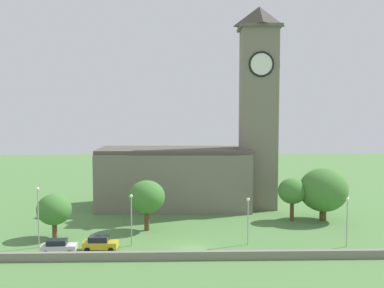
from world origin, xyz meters
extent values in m
plane|color=#517F42|center=(0.00, 15.00, 0.00)|extent=(200.00, 200.00, 0.00)
cube|color=slate|center=(-2.35, 24.40, 4.88)|extent=(26.67, 12.53, 9.77)
cube|color=#524C43|center=(-2.35, 24.40, 10.12)|extent=(26.64, 11.59, 0.70)
cube|color=slate|center=(12.34, 23.95, 15.51)|extent=(6.32, 6.32, 31.03)
cube|color=#5B554B|center=(12.34, 23.95, 31.28)|extent=(7.34, 7.34, 0.50)
pyramid|color=#403C35|center=(12.34, 23.95, 33.22)|extent=(6.64, 6.64, 3.38)
cylinder|color=white|center=(12.24, 20.82, 24.82)|extent=(3.93, 0.24, 3.93)
torus|color=black|center=(12.24, 20.82, 24.82)|extent=(4.29, 0.49, 4.28)
cylinder|color=white|center=(15.46, 23.85, 24.82)|extent=(0.24, 3.93, 3.93)
torus|color=black|center=(15.46, 23.85, 24.82)|extent=(0.49, 4.29, 4.28)
cube|color=gray|center=(0.00, -4.00, 0.51)|extent=(57.46, 0.70, 1.02)
cube|color=silver|center=(-16.05, -1.30, 0.72)|extent=(4.22, 1.85, 0.79)
cube|color=#1E232B|center=(-16.26, -1.31, 1.43)|extent=(2.38, 1.59, 0.63)
cylinder|color=black|center=(-14.66, -0.39, 0.32)|extent=(0.64, 0.33, 0.64)
cylinder|color=black|center=(-14.61, -2.13, 0.32)|extent=(0.64, 0.33, 0.64)
cylinder|color=black|center=(-17.49, -0.48, 0.32)|extent=(0.64, 0.33, 0.64)
cylinder|color=black|center=(-17.45, -2.21, 0.32)|extent=(0.64, 0.33, 0.64)
cube|color=gold|center=(-11.22, -0.28, 0.75)|extent=(4.28, 2.08, 0.84)
cube|color=#1E232B|center=(-11.43, -0.27, 1.50)|extent=(2.42, 1.77, 0.66)
cylinder|color=black|center=(-9.75, 0.61, 0.33)|extent=(0.68, 0.37, 0.67)
cylinder|color=black|center=(-9.83, -1.29, 0.33)|extent=(0.68, 0.37, 0.67)
cylinder|color=black|center=(-12.61, 0.73, 0.33)|extent=(0.68, 0.37, 0.67)
cylinder|color=black|center=(-12.69, -1.17, 0.33)|extent=(0.68, 0.37, 0.67)
cylinder|color=#9EA0A5|center=(-19.23, 1.23, 3.62)|extent=(0.14, 0.14, 7.25)
sphere|color=#F4EFCC|center=(-19.23, 1.23, 7.47)|extent=(0.44, 0.44, 0.44)
cylinder|color=#9EA0A5|center=(-7.57, 1.51, 3.12)|extent=(0.14, 0.14, 6.24)
sphere|color=#F4EFCC|center=(-7.57, 1.51, 6.46)|extent=(0.44, 0.44, 0.44)
cylinder|color=#9EA0A5|center=(7.34, 1.69, 2.84)|extent=(0.14, 0.14, 5.68)
sphere|color=#F4EFCC|center=(7.34, 1.69, 5.90)|extent=(0.44, 0.44, 0.44)
cylinder|color=#9EA0A5|center=(19.71, 0.38, 2.95)|extent=(0.14, 0.14, 5.91)
sphere|color=#F4EFCC|center=(19.71, 0.38, 6.13)|extent=(0.44, 0.44, 0.44)
cylinder|color=brown|center=(16.08, 13.99, 1.51)|extent=(0.62, 0.62, 3.02)
ellipsoid|color=#427A33|center=(16.08, 13.99, 4.68)|extent=(4.42, 4.42, 3.98)
cylinder|color=brown|center=(20.96, 13.95, 1.01)|extent=(1.05, 1.05, 2.03)
ellipsoid|color=#427A33|center=(20.96, 13.95, 4.85)|extent=(7.53, 7.53, 6.77)
cylinder|color=brown|center=(-18.36, 5.38, 1.10)|extent=(0.65, 0.65, 2.20)
ellipsoid|color=#427A33|center=(-18.36, 5.38, 3.94)|extent=(4.66, 4.66, 4.19)
cylinder|color=brown|center=(-6.15, 8.93, 1.47)|extent=(0.73, 0.73, 2.94)
ellipsoid|color=#427A33|center=(-6.15, 8.93, 4.90)|extent=(5.23, 5.23, 4.71)
camera|label=1|loc=(-1.46, -56.04, 17.74)|focal=42.98mm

